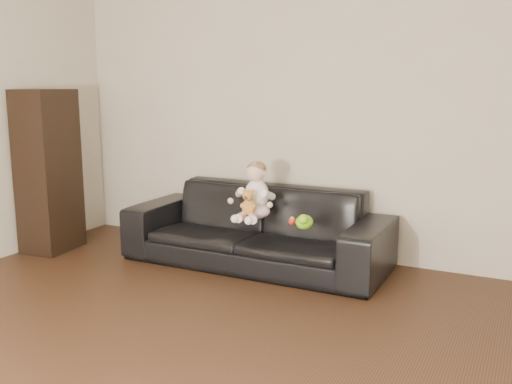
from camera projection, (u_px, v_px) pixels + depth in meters
The scene contains 9 objects.
wall_back at pixel (325, 109), 4.88m from camera, with size 5.00×5.00×0.00m, color beige.
sofa at pixel (256, 227), 4.80m from camera, with size 2.21×0.86×0.65m, color black.
cabinet at pixel (48, 171), 5.16m from camera, with size 0.37×0.50×1.46m, color black.
shelf_item at pixel (48, 135), 5.09m from camera, with size 0.18×0.25×0.28m, color silver.
baby at pixel (255, 194), 4.62m from camera, with size 0.35×0.42×0.47m.
teddy_bear at pixel (248, 203), 4.50m from camera, with size 0.14×0.14×0.21m.
toy_green at pixel (304, 222), 4.31m from camera, with size 0.13×0.16×0.11m, color #84E31A.
toy_rattle at pixel (292, 222), 4.44m from camera, with size 0.06×0.06×0.06m, color red.
toy_blue_disc at pixel (302, 222), 4.50m from camera, with size 0.11×0.11×0.02m, color #1887C5.
Camera 1 is at (1.65, -1.93, 1.51)m, focal length 40.00 mm.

